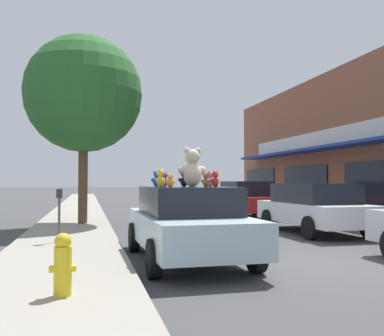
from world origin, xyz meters
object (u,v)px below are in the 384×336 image
teddy_bear_pink (210,179)px  teddy_bear_orange (170,181)px  teddy_bear_teal (190,182)px  parked_car_far_center (314,207)px  teddy_bear_giant (192,168)px  teddy_bear_yellow (161,178)px  teddy_bear_red (215,179)px  teddy_bear_brown (206,180)px  teddy_bear_black (184,179)px  parked_car_far_right (246,199)px  fire_hydrant (63,264)px  street_tree (84,94)px  teddy_bear_blue (156,179)px  teddy_bear_purple (165,179)px  parking_meter (59,208)px  plush_art_car (187,222)px

teddy_bear_pink → teddy_bear_orange: 1.31m
teddy_bear_teal → parked_car_far_center: 5.48m
teddy_bear_giant → parked_car_far_center: size_ratio=0.18×
teddy_bear_yellow → teddy_bear_red: 1.01m
teddy_bear_brown → teddy_bear_black: bearing=-42.9°
teddy_bear_giant → parked_car_far_center: teddy_bear_giant is taller
teddy_bear_teal → parked_car_far_right: (4.66, 8.70, -0.76)m
teddy_bear_brown → fire_hydrant: bearing=73.4°
teddy_bear_yellow → street_tree: size_ratio=0.05×
street_tree → parked_car_far_right: bearing=21.0°
street_tree → teddy_bear_blue: bearing=-75.1°
teddy_bear_purple → parking_meter: (-2.34, 1.19, -0.69)m
plush_art_car → teddy_bear_blue: (-0.51, 0.78, 0.87)m
teddy_bear_brown → parked_car_far_right: size_ratio=0.07×
teddy_bear_teal → street_tree: bearing=-81.1°
teddy_bear_blue → fire_hydrant: (-1.76, -3.62, -1.11)m
teddy_bear_brown → parked_car_far_center: size_ratio=0.06×
teddy_bear_red → fire_hydrant: 3.44m
fire_hydrant → teddy_bear_teal: bearing=55.5°
fire_hydrant → parking_meter: 5.06m
parked_car_far_right → fire_hydrant: bearing=-120.1°
teddy_bear_yellow → parking_meter: (-1.97, 2.87, -0.69)m
teddy_bear_red → teddy_bear_blue: bearing=-99.1°
teddy_bear_purple → teddy_bear_orange: 2.07m
teddy_bear_yellow → teddy_bear_brown: bearing=146.4°
plush_art_car → teddy_bear_purple: size_ratio=13.78×
plush_art_car → teddy_bear_black: (0.02, 0.36, 0.87)m
teddy_bear_yellow → fire_hydrant: size_ratio=0.43×
teddy_bear_pink → teddy_bear_teal: 1.09m
teddy_bear_brown → parking_meter: size_ratio=0.23×
teddy_bear_purple → fire_hydrant: teddy_bear_purple is taller
teddy_bear_yellow → teddy_bear_red: bearing=123.3°
teddy_bear_purple → street_tree: 6.84m
teddy_bear_pink → street_tree: 8.09m
teddy_bear_pink → teddy_bear_red: (-0.10, -0.67, -0.01)m
teddy_bear_orange → street_tree: size_ratio=0.04×
teddy_bear_brown → teddy_bear_teal: bearing=-59.9°
plush_art_car → teddy_bear_yellow: (-0.66, -0.67, 0.87)m
teddy_bear_pink → teddy_bear_yellow: size_ratio=0.95×
teddy_bear_yellow → teddy_bear_black: (0.68, 1.04, 0.00)m
teddy_bear_black → parked_car_far_right: (4.92, 9.22, -0.82)m
teddy_bear_purple → street_tree: bearing=-119.0°
teddy_bear_giant → teddy_bear_brown: (0.11, -0.66, -0.26)m
parking_meter → parked_car_far_right: bearing=44.3°
fire_hydrant → teddy_bear_blue: bearing=64.0°
teddy_bear_blue → parked_car_far_center: bearing=-169.5°
teddy_bear_orange → parked_car_far_right: bearing=-104.8°
teddy_bear_orange → street_tree: (-1.58, 7.92, 3.06)m
teddy_bear_giant → teddy_bear_yellow: (-0.81, -0.86, -0.23)m
teddy_bear_red → street_tree: size_ratio=0.05×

